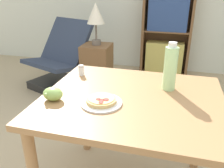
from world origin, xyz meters
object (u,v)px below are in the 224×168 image
(drink_bottle, at_px, (170,68))
(salt_shaker, at_px, (81,70))
(table_lamp, at_px, (96,15))
(side_table, at_px, (97,69))
(pizza_on_plate, at_px, (101,101))
(grape_bunch, at_px, (53,94))
(lounge_chair_near, at_px, (59,67))
(bookshelf, at_px, (166,35))

(drink_bottle, bearing_deg, salt_shaker, 172.42)
(table_lamp, bearing_deg, side_table, 90.00)
(pizza_on_plate, relative_size, table_lamp, 0.46)
(drink_bottle, height_order, salt_shaker, drink_bottle)
(grape_bunch, bearing_deg, side_table, 100.40)
(side_table, bearing_deg, table_lamp, -90.00)
(lounge_chair_near, bearing_deg, pizza_on_plate, -34.93)
(grape_bunch, distance_m, lounge_chair_near, 1.95)
(grape_bunch, distance_m, side_table, 1.73)
(salt_shaker, relative_size, lounge_chair_near, 0.08)
(pizza_on_plate, distance_m, side_table, 1.77)
(grape_bunch, relative_size, lounge_chair_near, 0.12)
(table_lamp, bearing_deg, lounge_chair_near, 175.48)
(salt_shaker, bearing_deg, table_lamp, 103.97)
(grape_bunch, bearing_deg, salt_shaker, 88.63)
(drink_bottle, height_order, bookshelf, bookshelf)
(lounge_chair_near, relative_size, table_lamp, 1.95)
(bookshelf, xyz_separation_m, side_table, (-0.78, -0.97, -0.29))
(lounge_chair_near, xyz_separation_m, bookshelf, (1.33, 0.93, 0.32))
(lounge_chair_near, relative_size, bookshelf, 0.72)
(lounge_chair_near, distance_m, side_table, 0.55)
(salt_shaker, xyz_separation_m, bookshelf, (0.47, 2.22, -0.18))
(drink_bottle, bearing_deg, grape_bunch, -152.73)
(grape_bunch, relative_size, side_table, 0.18)
(salt_shaker, bearing_deg, pizza_on_plate, -54.49)
(drink_bottle, distance_m, salt_shaker, 0.61)
(drink_bottle, xyz_separation_m, salt_shaker, (-0.60, 0.08, -0.10))
(grape_bunch, bearing_deg, table_lamp, 100.40)
(drink_bottle, height_order, side_table, drink_bottle)
(grape_bunch, xyz_separation_m, drink_bottle, (0.61, 0.31, 0.10))
(salt_shaker, relative_size, table_lamp, 0.15)
(drink_bottle, xyz_separation_m, lounge_chair_near, (-1.46, 1.37, -0.60))
(bookshelf, distance_m, side_table, 1.28)
(side_table, bearing_deg, salt_shaker, -76.03)
(drink_bottle, height_order, lounge_chair_near, drink_bottle)
(pizza_on_plate, distance_m, lounge_chair_near, 2.06)
(drink_bottle, bearing_deg, table_lamp, 124.38)
(drink_bottle, bearing_deg, pizza_on_plate, -139.98)
(pizza_on_plate, bearing_deg, side_table, 109.47)
(grape_bunch, bearing_deg, bookshelf, 79.56)
(pizza_on_plate, xyz_separation_m, table_lamp, (-0.57, 1.61, 0.22))
(salt_shaker, xyz_separation_m, lounge_chair_near, (-0.86, 1.29, -0.50))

